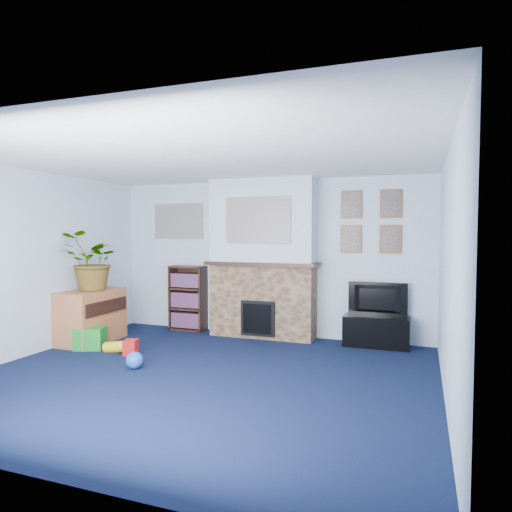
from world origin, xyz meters
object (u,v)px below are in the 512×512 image
at_px(bookshelf, 188,299).
at_px(sideboard, 91,318).
at_px(television, 377,300).
at_px(tv_stand, 376,331).

relative_size(bookshelf, sideboard, 1.08).
height_order(television, bookshelf, bookshelf).
bearing_deg(tv_stand, bookshelf, 178.54).
relative_size(television, sideboard, 0.83).
distance_m(tv_stand, television, 0.43).
height_order(tv_stand, bookshelf, bookshelf).
bearing_deg(bookshelf, sideboard, -127.06).
bearing_deg(sideboard, tv_stand, 16.32).
bearing_deg(bookshelf, tv_stand, -1.46).
bearing_deg(tv_stand, sideboard, -163.68).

